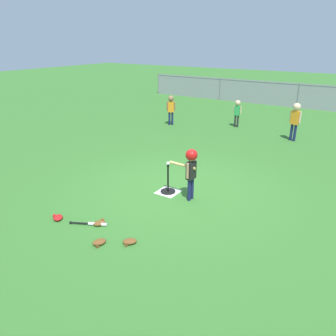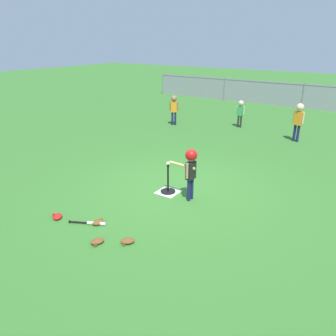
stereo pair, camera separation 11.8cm
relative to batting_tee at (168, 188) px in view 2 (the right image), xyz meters
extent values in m
plane|color=#336B28|center=(0.08, 0.22, -0.09)|extent=(60.00, 60.00, 0.00)
cube|color=white|center=(0.00, 0.00, -0.09)|extent=(0.44, 0.44, 0.01)
cylinder|color=black|center=(0.00, 0.00, -0.08)|extent=(0.32, 0.32, 0.03)
cylinder|color=black|center=(0.00, 0.00, 0.23)|extent=(0.04, 0.04, 0.59)
cylinder|color=black|center=(0.00, 0.00, 0.51)|extent=(0.06, 0.06, 0.02)
sphere|color=white|center=(0.00, 0.00, 0.56)|extent=(0.07, 0.07, 0.07)
cylinder|color=#191E4C|center=(0.56, -0.09, 0.14)|extent=(0.07, 0.07, 0.46)
cylinder|color=#191E4C|center=(0.57, 0.01, 0.14)|extent=(0.07, 0.07, 0.46)
cube|color=black|center=(0.57, -0.04, 0.55)|extent=(0.14, 0.21, 0.36)
cylinder|color=tan|center=(0.56, -0.17, 0.57)|extent=(0.05, 0.05, 0.31)
cylinder|color=tan|center=(0.58, 0.09, 0.57)|extent=(0.05, 0.05, 0.31)
sphere|color=tan|center=(0.57, -0.04, 0.84)|extent=(0.20, 0.20, 0.20)
sphere|color=red|center=(0.57, -0.04, 0.86)|extent=(0.24, 0.24, 0.24)
cylinder|color=#DBB266|center=(0.36, -0.02, 0.60)|extent=(0.60, 0.10, 0.06)
cylinder|color=#262626|center=(-0.88, 6.04, 0.13)|extent=(0.07, 0.07, 0.44)
cylinder|color=#262626|center=(-0.98, 6.02, 0.13)|extent=(0.07, 0.07, 0.44)
cube|color=green|center=(-0.93, 6.03, 0.52)|extent=(0.21, 0.15, 0.34)
cylinder|color=beige|center=(-0.81, 6.05, 0.54)|extent=(0.05, 0.05, 0.29)
cylinder|color=beige|center=(-1.05, 6.01, 0.54)|extent=(0.05, 0.05, 0.29)
sphere|color=beige|center=(-0.93, 6.03, 0.80)|extent=(0.20, 0.20, 0.20)
cylinder|color=#191E4C|center=(-3.08, 4.99, 0.15)|extent=(0.08, 0.08, 0.49)
cylinder|color=#191E4C|center=(-3.17, 4.93, 0.15)|extent=(0.08, 0.08, 0.49)
cube|color=orange|center=(-3.13, 4.96, 0.59)|extent=(0.26, 0.23, 0.38)
cylinder|color=#8C6647|center=(-3.01, 5.03, 0.62)|extent=(0.05, 0.05, 0.33)
cylinder|color=#8C6647|center=(-3.24, 4.88, 0.62)|extent=(0.05, 0.05, 0.33)
sphere|color=#8C6647|center=(-3.13, 4.96, 0.90)|extent=(0.22, 0.22, 0.22)
cylinder|color=#191E4C|center=(1.32, 5.34, 0.18)|extent=(0.08, 0.08, 0.54)
cylinder|color=#191E4C|center=(1.20, 5.37, 0.18)|extent=(0.08, 0.08, 0.54)
cube|color=orange|center=(1.26, 5.36, 0.66)|extent=(0.27, 0.19, 0.42)
cylinder|color=beige|center=(1.40, 5.32, 0.69)|extent=(0.06, 0.06, 0.36)
cylinder|color=beige|center=(1.11, 5.39, 0.69)|extent=(0.06, 0.06, 0.36)
sphere|color=beige|center=(1.26, 5.36, 1.00)|extent=(0.24, 0.24, 0.24)
cylinder|color=silver|center=(-0.29, -1.80, -0.06)|extent=(0.32, 0.20, 0.06)
cylinder|color=black|center=(-0.58, -1.95, -0.06)|extent=(0.31, 0.17, 0.03)
cylinder|color=black|center=(-0.73, -2.02, -0.06)|extent=(0.04, 0.05, 0.05)
ellipsoid|color=#B21919|center=(-1.04, -2.04, -0.06)|extent=(0.27, 0.27, 0.07)
cube|color=#B21919|center=(-1.14, -2.04, -0.06)|extent=(0.06, 0.06, 0.06)
ellipsoid|color=brown|center=(-0.28, -1.76, -0.06)|extent=(0.26, 0.27, 0.07)
cube|color=brown|center=(-0.30, -1.67, -0.06)|extent=(0.06, 0.06, 0.06)
ellipsoid|color=brown|center=(0.52, -1.90, -0.06)|extent=(0.27, 0.27, 0.07)
cube|color=brown|center=(0.52, -2.00, -0.06)|extent=(0.06, 0.06, 0.06)
ellipsoid|color=brown|center=(0.13, -2.18, -0.06)|extent=(0.23, 0.26, 0.07)
cube|color=brown|center=(0.17, -2.27, -0.06)|extent=(0.05, 0.06, 0.06)
cylinder|color=slate|center=(-7.92, 11.03, 0.48)|extent=(0.06, 0.06, 1.15)
cylinder|color=slate|center=(-3.92, 11.03, 0.48)|extent=(0.06, 0.06, 1.15)
cylinder|color=slate|center=(0.08, 11.03, 0.48)|extent=(0.06, 0.06, 1.15)
cube|color=gray|center=(0.08, 11.03, 1.00)|extent=(16.00, 0.03, 0.03)
cube|color=gray|center=(0.08, 11.03, 0.48)|extent=(16.00, 0.01, 1.15)
camera|label=1|loc=(3.43, -5.22, 2.93)|focal=34.73mm
camera|label=2|loc=(3.53, -5.16, 2.93)|focal=34.73mm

